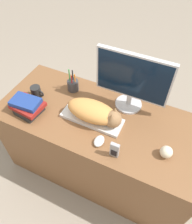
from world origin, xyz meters
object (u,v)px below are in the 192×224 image
(phone, at_px, (115,150))
(monitor, at_px, (132,80))
(baseball, at_px, (166,152))
(coffee_mug, at_px, (36,92))
(pen_cup, at_px, (73,85))
(book_stack, at_px, (28,106))
(computer_mouse, at_px, (99,141))
(cat, at_px, (96,112))
(keyboard, at_px, (92,118))

(phone, bearing_deg, monitor, 98.60)
(baseball, bearing_deg, phone, -154.64)
(coffee_mug, relative_size, pen_cup, 0.55)
(monitor, height_order, book_stack, monitor)
(pen_cup, height_order, baseball, pen_cup)
(computer_mouse, relative_size, phone, 0.76)
(cat, height_order, baseball, cat)
(keyboard, xyz_separation_m, phone, (0.25, -0.20, 0.05))
(keyboard, relative_size, monitor, 0.85)
(monitor, xyz_separation_m, baseball, (0.35, -0.30, -0.21))
(monitor, height_order, phone, monitor)
(monitor, distance_m, coffee_mug, 0.72)
(cat, bearing_deg, pen_cup, 144.49)
(pen_cup, bearing_deg, coffee_mug, -138.72)
(coffee_mug, bearing_deg, phone, -17.11)
(baseball, distance_m, book_stack, 0.97)
(cat, relative_size, monitor, 0.77)
(coffee_mug, distance_m, phone, 0.76)
(coffee_mug, xyz_separation_m, book_stack, (0.04, -0.15, 0.01))
(computer_mouse, xyz_separation_m, coffee_mug, (-0.61, 0.18, 0.03))
(baseball, xyz_separation_m, book_stack, (-0.97, -0.06, 0.02))
(computer_mouse, bearing_deg, cat, 122.56)
(computer_mouse, distance_m, phone, 0.14)
(cat, bearing_deg, phone, -42.03)
(phone, bearing_deg, computer_mouse, 159.93)
(pen_cup, bearing_deg, monitor, 3.44)
(baseball, bearing_deg, coffee_mug, 174.89)
(keyboard, relative_size, book_stack, 1.90)
(computer_mouse, height_order, phone, phone)
(monitor, distance_m, pen_cup, 0.49)
(keyboard, xyz_separation_m, book_stack, (-0.44, -0.13, 0.04))
(pen_cup, bearing_deg, cat, -35.51)
(coffee_mug, distance_m, book_stack, 0.16)
(pen_cup, distance_m, book_stack, 0.38)
(computer_mouse, height_order, baseball, baseball)
(baseball, bearing_deg, cat, 172.74)
(monitor, xyz_separation_m, phone, (0.07, -0.44, -0.19))
(monitor, relative_size, phone, 4.28)
(baseball, bearing_deg, pen_cup, 160.94)
(pen_cup, xyz_separation_m, baseball, (0.80, -0.28, -0.01))
(computer_mouse, bearing_deg, keyboard, 129.24)
(cat, relative_size, phone, 3.29)
(monitor, distance_m, baseball, 0.51)
(cat, xyz_separation_m, monitor, (0.15, 0.24, 0.16))
(baseball, bearing_deg, computer_mouse, -167.51)
(computer_mouse, distance_m, coffee_mug, 0.63)
(keyboard, relative_size, phone, 3.64)
(monitor, relative_size, computer_mouse, 5.63)
(pen_cup, bearing_deg, computer_mouse, -42.77)
(keyboard, height_order, cat, cat)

